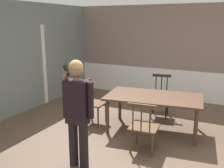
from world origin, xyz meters
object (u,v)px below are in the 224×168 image
Objects in this scene: chair_near_window at (93,102)px; chair_at_table_head at (144,127)px; person_figure at (78,108)px; dining_table at (154,100)px; chair_by_doorway at (160,97)px.

chair_at_table_head is at bearing 61.07° from chair_near_window.
chair_near_window is at bearing 148.07° from chair_at_table_head.
person_figure reaches higher than chair_at_table_head.
dining_table is 2.21× the size of chair_at_table_head.
chair_near_window is 1.06× the size of chair_at_table_head.
person_figure is (-0.59, -1.78, 0.27)m from dining_table.
dining_table is 2.09× the size of chair_near_window.
chair_near_window is 0.98× the size of chair_by_doorway.
person_figure is at bearing 21.83° from chair_near_window.
chair_by_doorway reaches higher than chair_near_window.
chair_at_table_head is (0.12, -0.90, -0.21)m from dining_table.
dining_table is 1.33m from chair_near_window.
person_figure reaches higher than chair_by_doorway.
chair_by_doorway is 1.82m from chair_at_table_head.
dining_table is at bearing -109.33° from person_figure.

